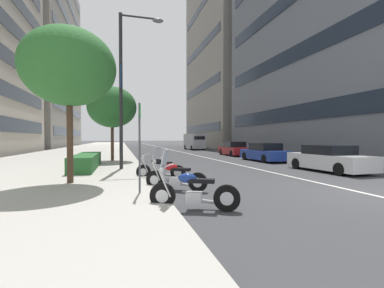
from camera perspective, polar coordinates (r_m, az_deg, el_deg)
name	(u,v)px	position (r m, az deg, el deg)	size (l,w,h in m)	color
ground_plane	(372,195)	(10.06, 34.33, -9.05)	(400.00, 400.00, 0.00)	#3A3A3D
sidewalk_right_plaza	(87,151)	(36.70, -21.77, -1.50)	(160.00, 10.94, 0.15)	#B2ADA3
lane_centre_stripe	(170,149)	(42.14, -4.82, -1.17)	(110.00, 0.16, 0.01)	silver
motorcycle_by_sign_pole	(192,192)	(6.58, 0.07, -10.32)	(1.07, 2.08, 1.48)	black
motorcycle_nearest_camera	(175,177)	(9.01, -3.77, -7.19)	(1.35, 1.89, 1.48)	black
motorcycle_under_tarp	(160,170)	(11.38, -6.92, -5.57)	(1.04, 2.00, 1.09)	black
car_following_behind	(329,159)	(15.84, 27.44, -2.92)	(4.57, 2.07, 1.39)	silver
car_far_down_avenue	(264,153)	(21.17, 15.28, -1.83)	(4.56, 1.93, 1.40)	navy
car_mid_block_traffic	(234,149)	(27.47, 8.99, -1.07)	(4.74, 2.01, 1.42)	maroon
delivery_van_ahead	(194,141)	(41.31, 0.46, 0.60)	(5.35, 2.20, 2.45)	#B7B7BC
parking_sign_by_curb	(140,139)	(7.94, -11.23, 1.07)	(0.32, 0.06, 2.65)	#47494C
street_lamp_with_banners	(127,76)	(14.91, -13.81, 14.09)	(1.26, 2.36, 8.22)	#232326
clipped_hedge_bed	(86,161)	(15.36, -21.82, -3.47)	(5.67, 1.10, 0.75)	#28602D
street_tree_by_lamp_post	(69,67)	(10.83, -24.97, 14.74)	(3.27, 3.27, 5.56)	#473323
street_tree_near_plaza_corner	(112,107)	(20.10, -16.85, 7.60)	(3.47, 3.47, 5.34)	#473323
office_tower_near_left	(241,35)	(61.44, 10.55, 22.20)	(24.41, 17.96, 47.57)	gray
office_tower_behind_plaza	(13,54)	(69.02, -34.16, 15.74)	(33.70, 21.77, 38.62)	gray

